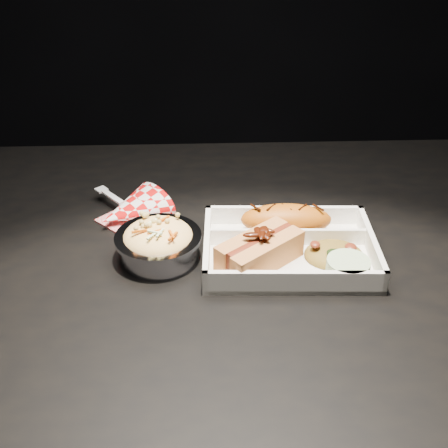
% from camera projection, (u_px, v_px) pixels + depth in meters
% --- Properties ---
extents(dining_table, '(1.20, 0.80, 0.75)m').
position_uv_depth(dining_table, '(245.00, 295.00, 0.91)').
color(dining_table, black).
rests_on(dining_table, ground).
extents(food_tray, '(0.26, 0.19, 0.04)m').
position_uv_depth(food_tray, '(289.00, 251.00, 0.83)').
color(food_tray, white).
rests_on(food_tray, dining_table).
extents(fried_pastry, '(0.14, 0.06, 0.05)m').
position_uv_depth(fried_pastry, '(286.00, 220.00, 0.87)').
color(fried_pastry, '#BD5D12').
rests_on(fried_pastry, food_tray).
extents(hotdog, '(0.13, 0.13, 0.06)m').
position_uv_depth(hotdog, '(260.00, 249.00, 0.80)').
color(hotdog, '#CE8346').
rests_on(hotdog, food_tray).
extents(fried_rice_mound, '(0.09, 0.07, 0.03)m').
position_uv_depth(fried_rice_mound, '(334.00, 248.00, 0.82)').
color(fried_rice_mound, olive).
rests_on(fried_rice_mound, food_tray).
extents(cupcake_liner, '(0.06, 0.06, 0.03)m').
position_uv_depth(cupcake_liner, '(348.00, 269.00, 0.77)').
color(cupcake_liner, '#B4D19E').
rests_on(cupcake_liner, food_tray).
extents(foil_coleslaw_cup, '(0.13, 0.13, 0.07)m').
position_uv_depth(foil_coleslaw_cup, '(158.00, 241.00, 0.82)').
color(foil_coleslaw_cup, silver).
rests_on(foil_coleslaw_cup, dining_table).
extents(napkin_fork, '(0.16, 0.16, 0.10)m').
position_uv_depth(napkin_fork, '(131.00, 211.00, 0.92)').
color(napkin_fork, red).
rests_on(napkin_fork, dining_table).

